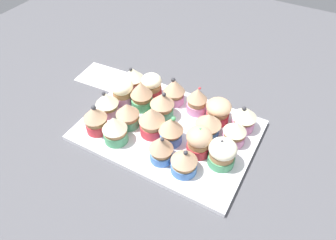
{
  "coord_description": "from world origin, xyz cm",
  "views": [
    {
      "loc": [
        -26.29,
        46.91,
        57.75
      ],
      "look_at": [
        0.0,
        0.0,
        4.2
      ],
      "focal_mm": 33.23,
      "sensor_mm": 36.0,
      "label": 1
    }
  ],
  "objects_px": {
    "cupcake_18": "(161,148)",
    "cupcake_17": "(184,161)",
    "cupcake_4": "(152,86)",
    "cupcake_11": "(222,153)",
    "cupcake_6": "(235,132)",
    "cupcake_0": "(244,118)",
    "cupcake_14": "(152,121)",
    "cupcake_8": "(162,105)",
    "cupcake_12": "(199,141)",
    "napkin": "(102,76)",
    "cupcake_1": "(218,111)",
    "cupcake_10": "(122,91)",
    "cupcake_2": "(197,100)",
    "cupcake_19": "(115,129)",
    "cupcake_16": "(107,103)",
    "cupcake_15": "(128,114)",
    "cupcake_7": "(208,125)",
    "cupcake_13": "(171,130)",
    "cupcake_3": "(174,91)",
    "cupcake_20": "(95,119)",
    "baking_tray": "(168,130)",
    "cupcake_5": "(133,78)",
    "cupcake_9": "(141,95)"
  },
  "relations": [
    {
      "from": "cupcake_14",
      "to": "cupcake_15",
      "type": "bearing_deg",
      "value": 3.63
    },
    {
      "from": "cupcake_6",
      "to": "cupcake_15",
      "type": "xyz_separation_m",
      "value": [
        0.25,
        0.07,
        0.0
      ]
    },
    {
      "from": "cupcake_19",
      "to": "cupcake_0",
      "type": "bearing_deg",
      "value": -143.11
    },
    {
      "from": "cupcake_10",
      "to": "cupcake_17",
      "type": "bearing_deg",
      "value": 153.39
    },
    {
      "from": "cupcake_11",
      "to": "napkin",
      "type": "bearing_deg",
      "value": -16.92
    },
    {
      "from": "cupcake_14",
      "to": "cupcake_16",
      "type": "height_order",
      "value": "cupcake_14"
    },
    {
      "from": "cupcake_15",
      "to": "cupcake_1",
      "type": "bearing_deg",
      "value": -147.07
    },
    {
      "from": "cupcake_4",
      "to": "cupcake_16",
      "type": "height_order",
      "value": "cupcake_4"
    },
    {
      "from": "cupcake_2",
      "to": "cupcake_4",
      "type": "height_order",
      "value": "cupcake_2"
    },
    {
      "from": "cupcake_4",
      "to": "cupcake_7",
      "type": "height_order",
      "value": "same"
    },
    {
      "from": "cupcake_6",
      "to": "cupcake_3",
      "type": "bearing_deg",
      "value": -16.97
    },
    {
      "from": "baking_tray",
      "to": "cupcake_18",
      "type": "bearing_deg",
      "value": 110.3
    },
    {
      "from": "cupcake_6",
      "to": "cupcake_0",
      "type": "bearing_deg",
      "value": -93.32
    },
    {
      "from": "cupcake_2",
      "to": "cupcake_12",
      "type": "distance_m",
      "value": 0.14
    },
    {
      "from": "cupcake_6",
      "to": "cupcake_12",
      "type": "bearing_deg",
      "value": 49.98
    },
    {
      "from": "cupcake_18",
      "to": "cupcake_19",
      "type": "height_order",
      "value": "cupcake_18"
    },
    {
      "from": "cupcake_9",
      "to": "cupcake_10",
      "type": "xyz_separation_m",
      "value": [
        0.06,
        0.01,
        -0.0
      ]
    },
    {
      "from": "cupcake_14",
      "to": "cupcake_7",
      "type": "bearing_deg",
      "value": -154.92
    },
    {
      "from": "cupcake_3",
      "to": "cupcake_10",
      "type": "xyz_separation_m",
      "value": [
        0.12,
        0.07,
        -0.0
      ]
    },
    {
      "from": "cupcake_18",
      "to": "cupcake_17",
      "type": "bearing_deg",
      "value": 176.85
    },
    {
      "from": "cupcake_0",
      "to": "napkin",
      "type": "height_order",
      "value": "cupcake_0"
    },
    {
      "from": "cupcake_1",
      "to": "cupcake_10",
      "type": "xyz_separation_m",
      "value": [
        0.25,
        0.06,
        0.0
      ]
    },
    {
      "from": "cupcake_6",
      "to": "cupcake_16",
      "type": "xyz_separation_m",
      "value": [
        0.32,
        0.07,
        0.0
      ]
    },
    {
      "from": "cupcake_11",
      "to": "cupcake_0",
      "type": "bearing_deg",
      "value": -92.16
    },
    {
      "from": "cupcake_4",
      "to": "cupcake_13",
      "type": "bearing_deg",
      "value": 136.46
    },
    {
      "from": "cupcake_0",
      "to": "cupcake_15",
      "type": "bearing_deg",
      "value": 27.0
    },
    {
      "from": "cupcake_5",
      "to": "cupcake_9",
      "type": "relative_size",
      "value": 0.89
    },
    {
      "from": "baking_tray",
      "to": "cupcake_19",
      "type": "distance_m",
      "value": 0.14
    },
    {
      "from": "cupcake_18",
      "to": "napkin",
      "type": "distance_m",
      "value": 0.38
    },
    {
      "from": "cupcake_3",
      "to": "cupcake_20",
      "type": "bearing_deg",
      "value": 58.56
    },
    {
      "from": "cupcake_8",
      "to": "cupcake_15",
      "type": "bearing_deg",
      "value": 49.26
    },
    {
      "from": "cupcake_14",
      "to": "cupcake_8",
      "type": "bearing_deg",
      "value": -82.32
    },
    {
      "from": "cupcake_6",
      "to": "cupcake_11",
      "type": "distance_m",
      "value": 0.07
    },
    {
      "from": "cupcake_6",
      "to": "cupcake_19",
      "type": "relative_size",
      "value": 0.88
    },
    {
      "from": "cupcake_3",
      "to": "cupcake_10",
      "type": "distance_m",
      "value": 0.14
    },
    {
      "from": "cupcake_16",
      "to": "cupcake_19",
      "type": "bearing_deg",
      "value": 137.73
    },
    {
      "from": "cupcake_12",
      "to": "cupcake_3",
      "type": "bearing_deg",
      "value": -44.25
    },
    {
      "from": "cupcake_12",
      "to": "napkin",
      "type": "height_order",
      "value": "cupcake_12"
    },
    {
      "from": "cupcake_6",
      "to": "cupcake_14",
      "type": "distance_m",
      "value": 0.2
    },
    {
      "from": "cupcake_2",
      "to": "cupcake_13",
      "type": "relative_size",
      "value": 0.98
    },
    {
      "from": "cupcake_8",
      "to": "cupcake_10",
      "type": "distance_m",
      "value": 0.12
    },
    {
      "from": "cupcake_7",
      "to": "napkin",
      "type": "xyz_separation_m",
      "value": [
        0.38,
        -0.07,
        -0.05
      ]
    },
    {
      "from": "cupcake_4",
      "to": "cupcake_11",
      "type": "distance_m",
      "value": 0.28
    },
    {
      "from": "cupcake_3",
      "to": "cupcake_14",
      "type": "relative_size",
      "value": 0.97
    },
    {
      "from": "cupcake_3",
      "to": "cupcake_10",
      "type": "bearing_deg",
      "value": 28.9
    },
    {
      "from": "cupcake_2",
      "to": "cupcake_0",
      "type": "bearing_deg",
      "value": -179.48
    },
    {
      "from": "cupcake_0",
      "to": "cupcake_10",
      "type": "relative_size",
      "value": 0.96
    },
    {
      "from": "cupcake_1",
      "to": "cupcake_9",
      "type": "xyz_separation_m",
      "value": [
        0.2,
        0.05,
        0.01
      ]
    },
    {
      "from": "cupcake_5",
      "to": "cupcake_12",
      "type": "relative_size",
      "value": 0.94
    },
    {
      "from": "cupcake_14",
      "to": "cupcake_20",
      "type": "relative_size",
      "value": 1.01
    }
  ]
}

